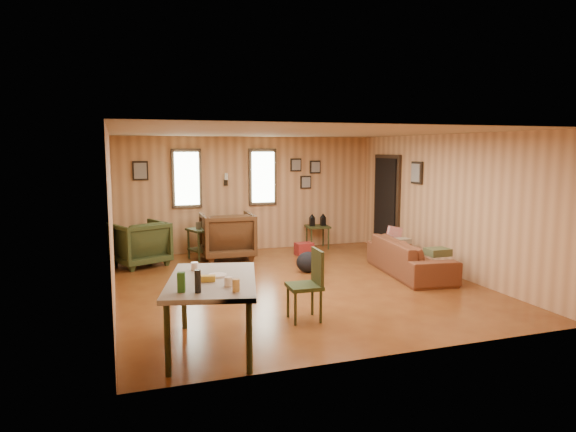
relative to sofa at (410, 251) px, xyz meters
name	(u,v)px	position (x,y,z in m)	size (l,w,h in m)	color
room	(300,207)	(-1.91, 0.29, 0.80)	(5.54, 6.04, 2.44)	brown
sofa	(410,251)	(0.00, 0.00, 0.00)	(2.05, 0.60, 0.80)	brown
recliner_brown	(227,233)	(-2.71, 2.24, 0.10)	(0.98, 0.92, 1.01)	#442914
recliner_green	(140,241)	(-4.37, 2.18, 0.05)	(0.88, 0.83, 0.91)	#2E3719
end_table	(205,238)	(-3.14, 2.38, 0.01)	(0.72, 0.69, 0.74)	#343B1A
side_table	(318,225)	(-0.64, 2.67, 0.12)	(0.52, 0.52, 0.76)	#343B1A
cooler	(304,249)	(-1.16, 2.09, -0.28)	(0.37, 0.28, 0.25)	maroon
backpack	(308,262)	(-1.61, 0.68, -0.22)	(0.49, 0.42, 0.37)	black
sofa_pillows	(416,244)	(0.19, 0.11, 0.09)	(0.37, 1.56, 0.33)	#4B4F2C
dining_table	(212,285)	(-3.83, -2.22, 0.31)	(1.25, 1.70, 1.00)	gray
dining_chair	(309,281)	(-2.49, -1.65, 0.10)	(0.43, 0.43, 0.90)	#2E3719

